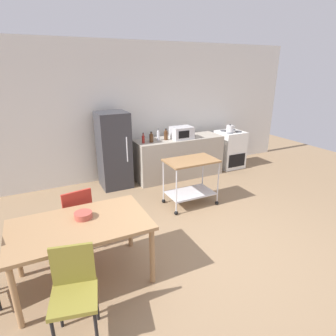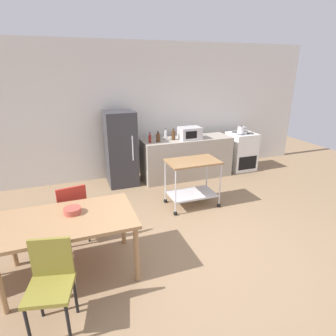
{
  "view_description": "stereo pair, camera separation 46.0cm",
  "coord_description": "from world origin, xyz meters",
  "px_view_note": "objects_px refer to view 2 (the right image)",
  "views": [
    {
      "loc": [
        -1.98,
        -2.68,
        2.36
      ],
      "look_at": [
        -0.06,
        1.2,
        0.8
      ],
      "focal_mm": 29.82,
      "sensor_mm": 36.0,
      "label": 1
    },
    {
      "loc": [
        -1.56,
        -2.87,
        2.36
      ],
      "look_at": [
        -0.06,
        1.2,
        0.8
      ],
      "focal_mm": 29.82,
      "sensor_mm": 36.0,
      "label": 2
    }
  ],
  "objects_px": {
    "fruit_bowl": "(73,211)",
    "kettle": "(241,130)",
    "kitchen_cart": "(193,176)",
    "bottle_vinegar": "(166,135)",
    "chair_olive": "(51,280)",
    "bottle_hot_sauce": "(158,138)",
    "dining_table": "(69,224)",
    "bottle_sesame_oil": "(173,135)",
    "microwave": "(190,133)",
    "stove_oven": "(241,151)",
    "refrigerator": "(121,149)",
    "chair_red": "(72,209)",
    "bottle_soda": "(150,139)"
  },
  "relations": [
    {
      "from": "dining_table",
      "to": "kettle",
      "type": "distance_m",
      "value": 4.58
    },
    {
      "from": "microwave",
      "to": "bottle_soda",
      "type": "bearing_deg",
      "value": 179.92
    },
    {
      "from": "bottle_vinegar",
      "to": "microwave",
      "type": "height_order",
      "value": "microwave"
    },
    {
      "from": "stove_oven",
      "to": "refrigerator",
      "type": "relative_size",
      "value": 0.59
    },
    {
      "from": "bottle_hot_sauce",
      "to": "bottle_vinegar",
      "type": "distance_m",
      "value": 0.21
    },
    {
      "from": "chair_red",
      "to": "refrigerator",
      "type": "distance_m",
      "value": 2.18
    },
    {
      "from": "chair_olive",
      "to": "kitchen_cart",
      "type": "xyz_separation_m",
      "value": [
        2.29,
        1.83,
        0.05
      ]
    },
    {
      "from": "bottle_soda",
      "to": "microwave",
      "type": "relative_size",
      "value": 0.47
    },
    {
      "from": "kitchen_cart",
      "to": "bottle_vinegar",
      "type": "height_order",
      "value": "bottle_vinegar"
    },
    {
      "from": "chair_olive",
      "to": "bottle_hot_sauce",
      "type": "height_order",
      "value": "bottle_hot_sauce"
    },
    {
      "from": "bottle_sesame_oil",
      "to": "fruit_bowl",
      "type": "xyz_separation_m",
      "value": [
        -2.18,
        -2.33,
        -0.22
      ]
    },
    {
      "from": "bottle_sesame_oil",
      "to": "microwave",
      "type": "distance_m",
      "value": 0.36
    },
    {
      "from": "chair_red",
      "to": "bottle_vinegar",
      "type": "bearing_deg",
      "value": -148.06
    },
    {
      "from": "refrigerator",
      "to": "microwave",
      "type": "relative_size",
      "value": 3.37
    },
    {
      "from": "refrigerator",
      "to": "bottle_sesame_oil",
      "type": "relative_size",
      "value": 6.41
    },
    {
      "from": "refrigerator",
      "to": "bottle_vinegar",
      "type": "xyz_separation_m",
      "value": [
        0.96,
        -0.09,
        0.23
      ]
    },
    {
      "from": "bottle_hot_sauce",
      "to": "stove_oven",
      "type": "bearing_deg",
      "value": 2.4
    },
    {
      "from": "fruit_bowl",
      "to": "dining_table",
      "type": "bearing_deg",
      "value": -120.01
    },
    {
      "from": "dining_table",
      "to": "bottle_soda",
      "type": "height_order",
      "value": "bottle_soda"
    },
    {
      "from": "bottle_soda",
      "to": "fruit_bowl",
      "type": "height_order",
      "value": "bottle_soda"
    },
    {
      "from": "refrigerator",
      "to": "bottle_hot_sauce",
      "type": "distance_m",
      "value": 0.81
    },
    {
      "from": "fruit_bowl",
      "to": "kettle",
      "type": "xyz_separation_m",
      "value": [
        3.84,
        2.27,
        0.22
      ]
    },
    {
      "from": "stove_oven",
      "to": "microwave",
      "type": "xyz_separation_m",
      "value": [
        -1.42,
        -0.09,
        0.58
      ]
    },
    {
      "from": "stove_oven",
      "to": "bottle_vinegar",
      "type": "distance_m",
      "value": 2.02
    },
    {
      "from": "bottle_hot_sauce",
      "to": "microwave",
      "type": "relative_size",
      "value": 0.48
    },
    {
      "from": "bottle_hot_sauce",
      "to": "kettle",
      "type": "distance_m",
      "value": 2.02
    },
    {
      "from": "dining_table",
      "to": "bottle_sesame_oil",
      "type": "xyz_separation_m",
      "value": [
        2.24,
        2.44,
        0.33
      ]
    },
    {
      "from": "dining_table",
      "to": "stove_oven",
      "type": "height_order",
      "value": "stove_oven"
    },
    {
      "from": "kitchen_cart",
      "to": "bottle_sesame_oil",
      "type": "relative_size",
      "value": 3.77
    },
    {
      "from": "kettle",
      "to": "kitchen_cart",
      "type": "bearing_deg",
      "value": -145.32
    },
    {
      "from": "refrigerator",
      "to": "bottle_sesame_oil",
      "type": "xyz_separation_m",
      "value": [
        1.12,
        -0.12,
        0.23
      ]
    },
    {
      "from": "bottle_vinegar",
      "to": "microwave",
      "type": "distance_m",
      "value": 0.53
    },
    {
      "from": "bottle_soda",
      "to": "bottle_hot_sauce",
      "type": "relative_size",
      "value": 0.97
    },
    {
      "from": "refrigerator",
      "to": "bottle_hot_sauce",
      "type": "xyz_separation_m",
      "value": [
        0.76,
        -0.17,
        0.22
      ]
    },
    {
      "from": "bottle_vinegar",
      "to": "microwave",
      "type": "bearing_deg",
      "value": -9.2
    },
    {
      "from": "bottle_sesame_oil",
      "to": "microwave",
      "type": "xyz_separation_m",
      "value": [
        0.36,
        -0.05,
        0.03
      ]
    },
    {
      "from": "microwave",
      "to": "kettle",
      "type": "xyz_separation_m",
      "value": [
        1.3,
        -0.01,
        -0.03
      ]
    },
    {
      "from": "bottle_vinegar",
      "to": "bottle_hot_sauce",
      "type": "bearing_deg",
      "value": -157.29
    },
    {
      "from": "chair_olive",
      "to": "kitchen_cart",
      "type": "relative_size",
      "value": 0.98
    },
    {
      "from": "chair_olive",
      "to": "stove_oven",
      "type": "height_order",
      "value": "stove_oven"
    },
    {
      "from": "dining_table",
      "to": "chair_olive",
      "type": "xyz_separation_m",
      "value": [
        -0.19,
        -0.7,
        -0.15
      ]
    },
    {
      "from": "kitchen_cart",
      "to": "kettle",
      "type": "height_order",
      "value": "kettle"
    },
    {
      "from": "chair_red",
      "to": "refrigerator",
      "type": "relative_size",
      "value": 0.57
    },
    {
      "from": "stove_oven",
      "to": "bottle_vinegar",
      "type": "height_order",
      "value": "bottle_vinegar"
    },
    {
      "from": "bottle_hot_sauce",
      "to": "microwave",
      "type": "bearing_deg",
      "value": -0.2
    },
    {
      "from": "kitchen_cart",
      "to": "bottle_vinegar",
      "type": "distance_m",
      "value": 1.41
    },
    {
      "from": "dining_table",
      "to": "bottle_sesame_oil",
      "type": "distance_m",
      "value": 3.32
    },
    {
      "from": "bottle_vinegar",
      "to": "microwave",
      "type": "relative_size",
      "value": 0.54
    },
    {
      "from": "fruit_bowl",
      "to": "kettle",
      "type": "relative_size",
      "value": 0.84
    },
    {
      "from": "kitchen_cart",
      "to": "kettle",
      "type": "bearing_deg",
      "value": 34.68
    }
  ]
}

